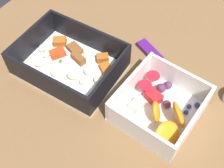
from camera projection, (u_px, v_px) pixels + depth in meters
The scene contains 4 objects.
table_surface at pixel (121, 93), 60.88cm from camera, with size 80.00×80.00×2.00cm, color brown.
pasta_container at pixel (70, 63), 61.68cm from camera, with size 21.33×16.25×6.57cm.
fruit_bowl at pixel (160, 107), 55.15cm from camera, with size 15.36×16.47×5.94cm.
candy_bar at pixel (148, 50), 65.74cm from camera, with size 7.00×2.40×1.20cm, color #51197A.
Camera 1 is at (16.98, -29.79, 51.38)cm, focal length 46.48 mm.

